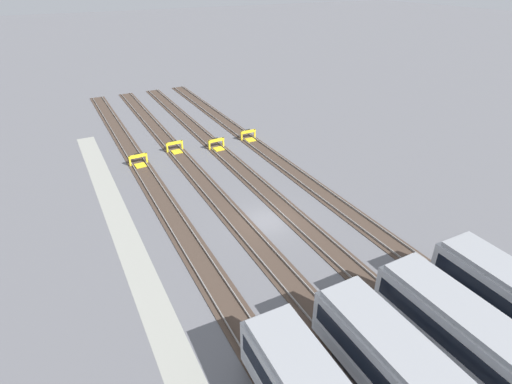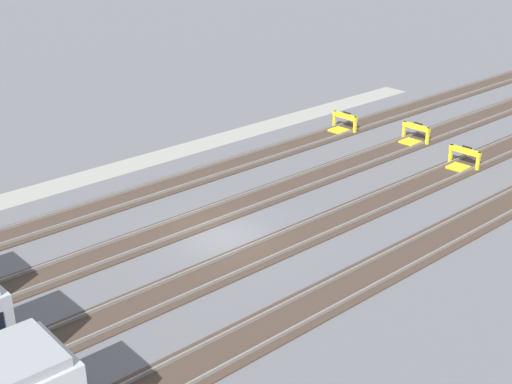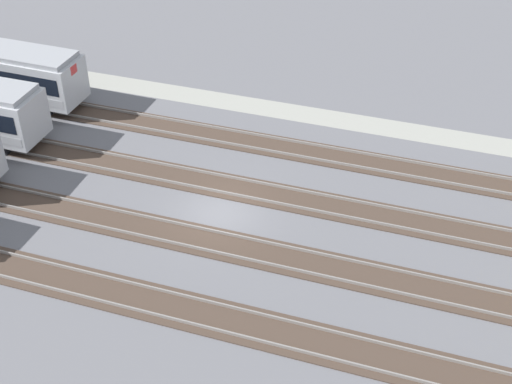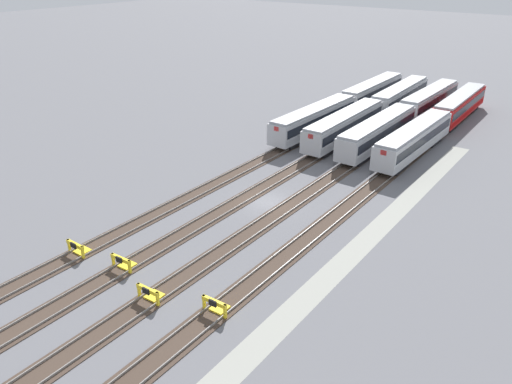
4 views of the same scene
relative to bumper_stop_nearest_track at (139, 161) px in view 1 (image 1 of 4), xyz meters
name	(u,v)px [view 1 (image 1 of 4)]	position (x,y,z in m)	size (l,w,h in m)	color
ground_plane	(267,221)	(15.86, 6.89, -0.51)	(400.00, 400.00, 0.00)	slate
service_walkway	(135,259)	(15.86, -4.14, -0.51)	(54.00, 2.00, 0.01)	#9E9E93
rail_track_nearest	(189,243)	(15.86, -0.01, -0.47)	(90.00, 2.23, 0.21)	#47382D
rail_track_near_inner	(242,227)	(15.86, 4.59, -0.47)	(90.00, 2.24, 0.21)	#47382D
rail_track_middle	(290,213)	(15.86, 9.18, -0.47)	(90.00, 2.24, 0.21)	#47382D
rail_track_far_inner	(333,201)	(15.86, 13.78, -0.47)	(90.00, 2.23, 0.21)	#47382D
bumper_stop_nearest_track	(139,161)	(0.00, 0.00, 0.00)	(1.37, 2.01, 1.22)	yellow
bumper_stop_near_inner_track	(175,148)	(-1.71, 4.60, 0.00)	(1.37, 2.01, 1.22)	yellow
bumper_stop_middle_track	(217,145)	(-0.22, 9.19, 0.00)	(1.38, 2.01, 1.22)	yellow
bumper_stop_far_inner_track	(249,136)	(-1.01, 13.78, 0.00)	(1.34, 2.00, 1.22)	yellow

